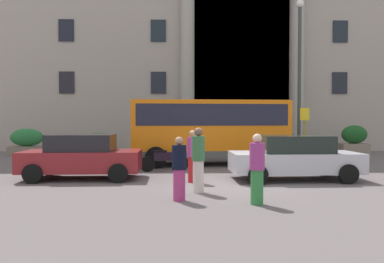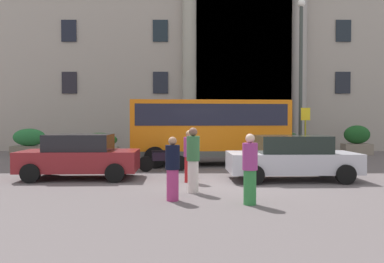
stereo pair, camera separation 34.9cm
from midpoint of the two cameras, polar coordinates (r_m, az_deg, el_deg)
The scene contains 18 objects.
ground_plane at distance 12.26m, azimuth 3.97°, elevation -8.02°, with size 80.00×64.00×0.12m, color #5C5354.
office_building_facade at distance 30.56m, azimuth 1.01°, elevation 16.67°, with size 36.16×9.69×19.79m.
orange_minibus at distance 17.57m, azimuth 1.97°, elevation 0.70°, with size 7.00×3.05×2.85m.
bus_stop_sign at distance 19.78m, azimuth 15.50°, elevation 0.48°, with size 0.44×0.08×2.58m.
hedge_planter_entrance_right at distance 22.85m, azimuth -13.87°, elevation -1.82°, with size 2.07×0.75×1.27m.
hedge_planter_entrance_left at distance 24.46m, azimuth 22.08°, elevation -1.20°, with size 1.56×0.87×1.69m.
hedge_planter_west at distance 23.98m, azimuth -23.20°, elevation -1.47°, with size 1.94×0.83×1.51m.
hedge_planter_far_west at distance 23.02m, azimuth 12.29°, elevation -1.66°, with size 1.81×0.90×1.38m.
parked_coupe_end at distance 13.55m, azimuth 13.90°, elevation -3.66°, with size 4.28×2.14×1.49m.
parked_hatchback_near at distance 13.91m, azimuth -16.37°, elevation -3.49°, with size 3.98×2.09×1.51m.
motorcycle_far_end at distance 15.99m, azimuth -18.07°, elevation -3.93°, with size 2.06×0.55×0.89m.
scooter_by_planter at distance 15.38m, azimuth -4.83°, elevation -4.10°, with size 1.91×0.64×0.89m.
motorcycle_near_kerb at distance 15.65m, azimuth 13.11°, elevation -4.03°, with size 1.91×0.77×0.89m.
pedestrian_man_crossing at distance 10.85m, azimuth -0.00°, elevation -4.11°, with size 0.36×0.36×1.80m.
pedestrian_child_trailing at distance 12.63m, azimuth -0.70°, elevation -3.59°, with size 0.36×0.36×1.68m.
pedestrian_woman_with_bag at distance 9.80m, azimuth -2.90°, elevation -5.42°, with size 0.36×0.36×1.59m.
pedestrian_woman_dark_dress at distance 9.47m, azimuth 8.36°, elevation -5.38°, with size 0.36×0.36×1.68m.
lamppost_plaza_centre at distance 21.44m, azimuth 14.86°, elevation 9.00°, with size 0.40×0.40×8.22m.
Camera 1 is at (-1.24, -12.04, 2.02)m, focal length 36.80 mm.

